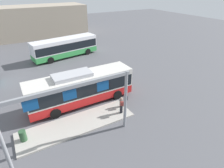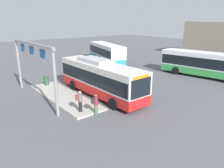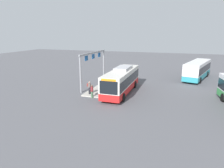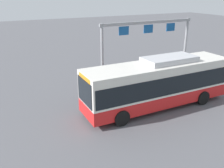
% 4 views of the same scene
% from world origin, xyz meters
% --- Properties ---
extents(ground_plane, '(120.00, 120.00, 0.00)m').
position_xyz_m(ground_plane, '(0.00, 0.00, 0.00)').
color(ground_plane, '#56565B').
extents(platform_curb, '(10.00, 2.80, 0.16)m').
position_xyz_m(platform_curb, '(-1.71, -3.09, 0.08)').
color(platform_curb, '#B2ADA3').
rests_on(platform_curb, ground).
extents(bus_main, '(10.58, 2.72, 3.46)m').
position_xyz_m(bus_main, '(-0.01, 0.00, 1.81)').
color(bus_main, red).
rests_on(bus_main, ground).
extents(person_boarding, '(0.50, 0.60, 1.67)m').
position_xyz_m(person_boarding, '(3.38, -2.92, 0.89)').
color(person_boarding, '#476B4C').
rests_on(person_boarding, ground).
extents(person_waiting_near, '(0.47, 0.60, 1.67)m').
position_xyz_m(person_waiting_near, '(2.40, -3.69, 1.05)').
color(person_waiting_near, black).
rests_on(person_waiting_near, platform_curb).
extents(platform_sign_gantry, '(9.20, 0.24, 5.20)m').
position_xyz_m(platform_sign_gantry, '(-2.65, -5.25, 3.75)').
color(platform_sign_gantry, gray).
rests_on(platform_sign_gantry, ground).
extents(trash_bin, '(0.52, 0.52, 0.90)m').
position_xyz_m(trash_bin, '(-6.01, -2.91, 0.61)').
color(trash_bin, '#2D5133').
rests_on(trash_bin, platform_curb).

